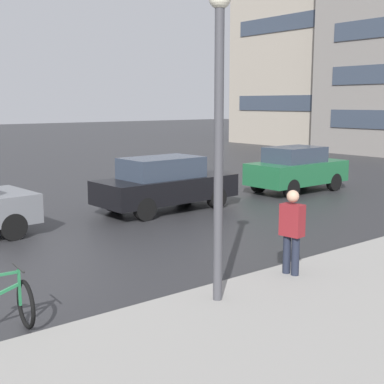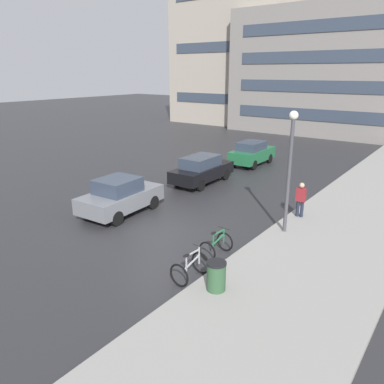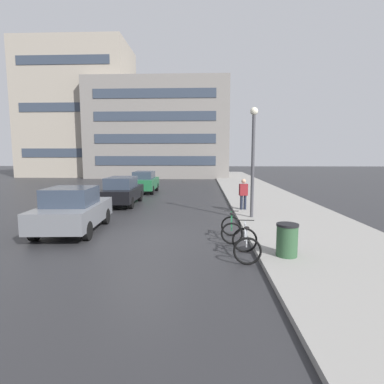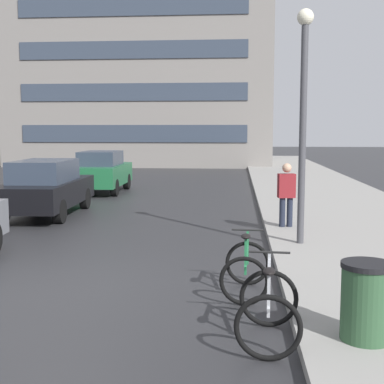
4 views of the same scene
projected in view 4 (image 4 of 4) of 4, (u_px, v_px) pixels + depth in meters
ground_plane at (50, 287)px, 8.36m from camera, size 140.00×140.00×0.00m
sidewalk_kerb at (330, 202)px, 17.76m from camera, size 4.80×60.00×0.14m
bicycle_nearest at (268, 309)px, 6.15m from camera, size 0.80×1.12×0.98m
bicycle_second at (246, 269)px, 7.95m from camera, size 0.77×1.12×0.96m
car_black at (46, 187)px, 15.27m from camera, size 1.87×4.35×1.60m
car_green at (102, 172)px, 20.89m from camera, size 1.77×3.84×1.62m
pedestrian at (286, 194)px, 12.73m from camera, size 0.43×0.29×1.66m
streetlamp at (303, 105)px, 10.65m from camera, size 0.33×0.33×4.81m
trash_bin at (366, 307)px, 5.88m from camera, size 0.58×0.58×1.01m
building_facade_main at (143, 77)px, 37.32m from camera, size 17.66×7.74×12.22m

